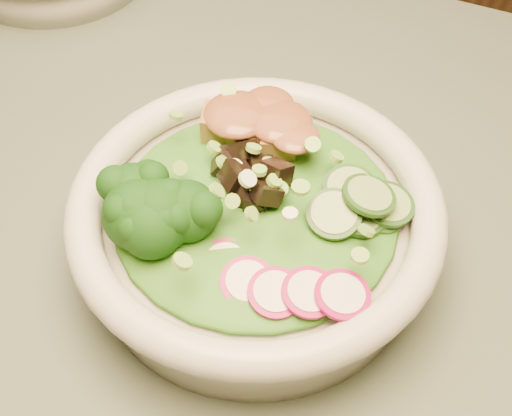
% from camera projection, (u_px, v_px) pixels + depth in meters
% --- Properties ---
extents(dining_table, '(1.20, 0.80, 0.75)m').
position_uv_depth(dining_table, '(178.00, 283.00, 0.69)').
color(dining_table, black).
rests_on(dining_table, ground).
extents(salad_bowl, '(0.28, 0.28, 0.08)m').
position_uv_depth(salad_bowl, '(256.00, 225.00, 0.54)').
color(salad_bowl, beige).
rests_on(salad_bowl, dining_table).
extents(lettuce_bed, '(0.21, 0.21, 0.02)m').
position_uv_depth(lettuce_bed, '(256.00, 207.00, 0.52)').
color(lettuce_bed, '#185712').
rests_on(lettuce_bed, salad_bowl).
extents(broccoli_florets, '(0.11, 0.10, 0.05)m').
position_uv_depth(broccoli_florets, '(165.00, 197.00, 0.51)').
color(broccoli_florets, black).
rests_on(broccoli_florets, salad_bowl).
extents(radish_slices, '(0.12, 0.08, 0.02)m').
position_uv_depth(radish_slices, '(265.00, 282.00, 0.47)').
color(radish_slices, '#9A0B4D').
rests_on(radish_slices, salad_bowl).
extents(cucumber_slices, '(0.10, 0.10, 0.04)m').
position_uv_depth(cucumber_slices, '(349.00, 194.00, 0.51)').
color(cucumber_slices, '#84A45B').
rests_on(cucumber_slices, salad_bowl).
extents(mushroom_heap, '(0.10, 0.10, 0.04)m').
position_uv_depth(mushroom_heap, '(255.00, 181.00, 0.52)').
color(mushroom_heap, black).
rests_on(mushroom_heap, salad_bowl).
extents(tofu_cubes, '(0.11, 0.10, 0.04)m').
position_uv_depth(tofu_cubes, '(255.00, 133.00, 0.55)').
color(tofu_cubes, olive).
rests_on(tofu_cubes, salad_bowl).
extents(peanut_sauce, '(0.07, 0.06, 0.02)m').
position_uv_depth(peanut_sauce, '(255.00, 120.00, 0.54)').
color(peanut_sauce, brown).
rests_on(peanut_sauce, tofu_cubes).
extents(scallion_garnish, '(0.20, 0.20, 0.02)m').
position_uv_depth(scallion_garnish, '(256.00, 184.00, 0.50)').
color(scallion_garnish, '#7BB841').
rests_on(scallion_garnish, salad_bowl).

